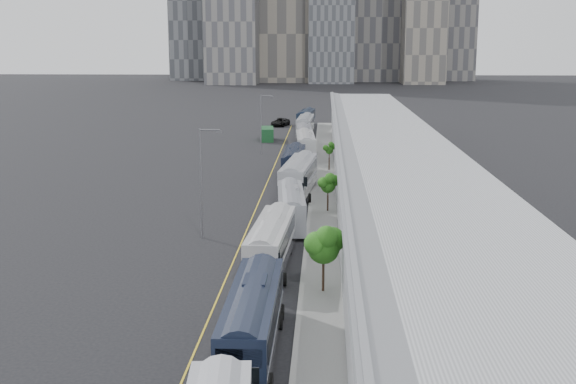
# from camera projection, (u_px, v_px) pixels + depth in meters

# --- Properties ---
(sidewalk) EXTENTS (10.00, 170.00, 0.12)m
(sidewalk) POSITION_uv_depth(u_px,v_px,m) (356.00, 211.00, 74.65)
(sidewalk) COLOR gray
(sidewalk) RESTS_ON ground
(lane_line) EXTENTS (0.12, 160.00, 0.02)m
(lane_line) POSITION_uv_depth(u_px,v_px,m) (255.00, 210.00, 75.20)
(lane_line) COLOR gold
(lane_line) RESTS_ON ground
(depot) EXTENTS (12.45, 160.40, 7.20)m
(depot) POSITION_uv_depth(u_px,v_px,m) (396.00, 178.00, 73.76)
(depot) COLOR gray
(depot) RESTS_ON ground
(bus_1) EXTENTS (2.91, 13.05, 3.82)m
(bus_1) POSITION_uv_depth(u_px,v_px,m) (253.00, 325.00, 40.21)
(bus_1) COLOR black
(bus_1) RESTS_ON ground
(bus_2) EXTENTS (3.23, 12.89, 3.73)m
(bus_2) POSITION_uv_depth(u_px,v_px,m) (271.00, 247.00, 55.87)
(bus_2) COLOR #B8B8BA
(bus_2) RESTS_ON ground
(bus_3) EXTENTS (3.32, 12.28, 3.55)m
(bus_3) POSITION_uv_depth(u_px,v_px,m) (291.00, 210.00, 68.58)
(bus_3) COLOR gray
(bus_3) RESTS_ON ground
(bus_4) EXTENTS (4.07, 14.12, 4.07)m
(bus_4) POSITION_uv_depth(u_px,v_px,m) (299.00, 179.00, 83.23)
(bus_4) COLOR #999BA3
(bus_4) RESTS_ON ground
(bus_5) EXTENTS (2.83, 12.68, 3.70)m
(bus_5) POSITION_uv_depth(u_px,v_px,m) (294.00, 165.00, 94.17)
(bus_5) COLOR black
(bus_5) RESTS_ON ground
(bus_6) EXTENTS (3.40, 13.32, 3.86)m
(bus_6) POSITION_uv_depth(u_px,v_px,m) (305.00, 147.00, 109.67)
(bus_6) COLOR #B5B5B7
(bus_6) RESTS_ON ground
(bus_7) EXTENTS (3.13, 12.25, 3.55)m
(bus_7) POSITION_uv_depth(u_px,v_px,m) (304.00, 138.00, 122.18)
(bus_7) COLOR gray
(bus_7) RESTS_ON ground
(bus_8) EXTENTS (3.13, 13.14, 3.82)m
(bus_8) POSITION_uv_depth(u_px,v_px,m) (305.00, 127.00, 136.73)
(bus_8) COLOR #92959B
(bus_8) RESTS_ON ground
(bus_9) EXTENTS (3.69, 12.69, 3.66)m
(bus_9) POSITION_uv_depth(u_px,v_px,m) (306.00, 120.00, 150.67)
(bus_9) COLOR #162032
(bus_9) RESTS_ON ground
(tree_1) EXTENTS (2.25, 2.25, 4.68)m
(tree_1) POSITION_uv_depth(u_px,v_px,m) (324.00, 243.00, 49.57)
(tree_1) COLOR black
(tree_1) RESTS_ON ground
(tree_2) EXTENTS (1.52, 1.52, 3.74)m
(tree_2) POSITION_uv_depth(u_px,v_px,m) (328.00, 184.00, 73.93)
(tree_2) COLOR black
(tree_2) RESTS_ON ground
(tree_3) EXTENTS (1.05, 1.05, 3.49)m
(tree_3) POSITION_uv_depth(u_px,v_px,m) (329.00, 150.00, 98.26)
(tree_3) COLOR black
(tree_3) RESTS_ON ground
(street_lamp_near) EXTENTS (2.04, 0.22, 9.78)m
(street_lamp_near) POSITION_uv_depth(u_px,v_px,m) (203.00, 176.00, 63.40)
(street_lamp_near) COLOR #59595E
(street_lamp_near) RESTS_ON ground
(street_lamp_far) EXTENTS (2.04, 0.22, 9.26)m
(street_lamp_far) POSITION_uv_depth(u_px,v_px,m) (262.00, 120.00, 112.94)
(street_lamp_far) COLOR #59595E
(street_lamp_far) RESTS_ON ground
(shipping_container) EXTENTS (2.86, 6.53, 2.30)m
(shipping_container) POSITION_uv_depth(u_px,v_px,m) (267.00, 134.00, 129.83)
(shipping_container) COLOR #133E1E
(shipping_container) RESTS_ON ground
(suv) EXTENTS (4.20, 6.59, 1.69)m
(suv) POSITION_uv_depth(u_px,v_px,m) (280.00, 122.00, 152.71)
(suv) COLOR black
(suv) RESTS_ON ground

